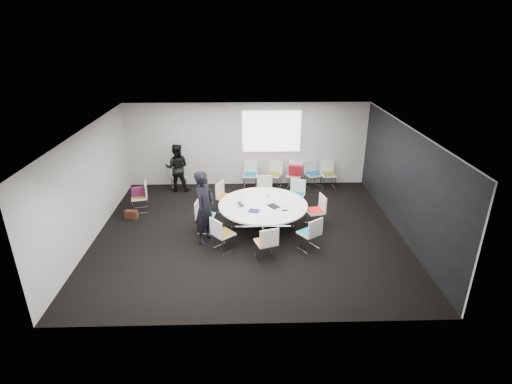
{
  "coord_description": "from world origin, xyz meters",
  "views": [
    {
      "loc": [
        -0.07,
        -9.37,
        5.18
      ],
      "look_at": [
        0.2,
        0.4,
        1.0
      ],
      "focal_mm": 28.0,
      "sensor_mm": 36.0,
      "label": 1
    }
  ],
  "objects_px": {
    "chair_ring_b": "(296,200)",
    "chair_ring_d": "(226,203)",
    "chair_ring_e": "(205,222)",
    "laptop": "(243,204)",
    "person_back": "(177,168)",
    "chair_back_b": "(274,179)",
    "cup": "(268,196)",
    "chair_ring_f": "(223,240)",
    "chair_ring_c": "(265,196)",
    "chair_back_a": "(250,180)",
    "brown_bag": "(131,215)",
    "chair_spare_left": "(141,202)",
    "maroon_bag": "(139,192)",
    "chair_ring_a": "(315,217)",
    "chair_ring_h": "(309,239)",
    "conference_table": "(263,210)",
    "chair_ring_g": "(266,249)",
    "chair_person_back": "(179,181)",
    "chair_back_e": "(328,179)",
    "chair_back_c": "(294,180)",
    "person_main": "(205,207)"
  },
  "relations": [
    {
      "from": "person_main",
      "to": "chair_ring_h",
      "type": "bearing_deg",
      "value": -78.24
    },
    {
      "from": "laptop",
      "to": "brown_bag",
      "type": "bearing_deg",
      "value": 67.86
    },
    {
      "from": "chair_ring_a",
      "to": "chair_ring_h",
      "type": "relative_size",
      "value": 1.0
    },
    {
      "from": "chair_person_back",
      "to": "chair_back_e",
      "type": "bearing_deg",
      "value": 157.84
    },
    {
      "from": "chair_ring_c",
      "to": "person_back",
      "type": "height_order",
      "value": "person_back"
    },
    {
      "from": "chair_person_back",
      "to": "chair_ring_c",
      "type": "bearing_deg",
      "value": 131.88
    },
    {
      "from": "chair_spare_left",
      "to": "maroon_bag",
      "type": "height_order",
      "value": "chair_spare_left"
    },
    {
      "from": "person_back",
      "to": "chair_back_e",
      "type": "bearing_deg",
      "value": -177.6
    },
    {
      "from": "chair_ring_f",
      "to": "cup",
      "type": "relative_size",
      "value": 9.78
    },
    {
      "from": "laptop",
      "to": "person_back",
      "type": "bearing_deg",
      "value": 28.37
    },
    {
      "from": "conference_table",
      "to": "chair_ring_e",
      "type": "distance_m",
      "value": 1.56
    },
    {
      "from": "conference_table",
      "to": "chair_ring_b",
      "type": "xyz_separation_m",
      "value": [
        1.03,
        1.22,
        -0.28
      ]
    },
    {
      "from": "chair_back_b",
      "to": "chair_spare_left",
      "type": "distance_m",
      "value": 4.43
    },
    {
      "from": "chair_back_e",
      "to": "brown_bag",
      "type": "relative_size",
      "value": 2.44
    },
    {
      "from": "chair_ring_f",
      "to": "chair_ring_h",
      "type": "xyz_separation_m",
      "value": [
        2.11,
        -0.03,
        0.0
      ]
    },
    {
      "from": "chair_ring_a",
      "to": "person_main",
      "type": "relative_size",
      "value": 0.47
    },
    {
      "from": "chair_ring_e",
      "to": "brown_bag",
      "type": "height_order",
      "value": "chair_ring_e"
    },
    {
      "from": "conference_table",
      "to": "chair_ring_g",
      "type": "xyz_separation_m",
      "value": [
        0.01,
        -1.5,
        -0.28
      ]
    },
    {
      "from": "chair_back_b",
      "to": "maroon_bag",
      "type": "height_order",
      "value": "chair_back_b"
    },
    {
      "from": "chair_back_a",
      "to": "cup",
      "type": "relative_size",
      "value": 9.78
    },
    {
      "from": "chair_back_b",
      "to": "cup",
      "type": "xyz_separation_m",
      "value": [
        -0.34,
        -2.52,
        0.5
      ]
    },
    {
      "from": "cup",
      "to": "chair_ring_f",
      "type": "bearing_deg",
      "value": -128.5
    },
    {
      "from": "chair_person_back",
      "to": "chair_ring_f",
      "type": "bearing_deg",
      "value": 90.76
    },
    {
      "from": "chair_ring_a",
      "to": "chair_ring_d",
      "type": "distance_m",
      "value": 2.67
    },
    {
      "from": "chair_ring_c",
      "to": "chair_back_a",
      "type": "distance_m",
      "value": 1.47
    },
    {
      "from": "conference_table",
      "to": "person_back",
      "type": "xyz_separation_m",
      "value": [
        -2.69,
        2.77,
        0.24
      ]
    },
    {
      "from": "chair_ring_b",
      "to": "chair_ring_d",
      "type": "bearing_deg",
      "value": 25.4
    },
    {
      "from": "chair_ring_g",
      "to": "cup",
      "type": "height_order",
      "value": "chair_ring_g"
    },
    {
      "from": "chair_ring_b",
      "to": "chair_ring_e",
      "type": "xyz_separation_m",
      "value": [
        -2.57,
        -1.32,
        0.0
      ]
    },
    {
      "from": "chair_ring_g",
      "to": "chair_back_b",
      "type": "bearing_deg",
      "value": 65.31
    },
    {
      "from": "chair_back_c",
      "to": "chair_spare_left",
      "type": "distance_m",
      "value": 5.05
    },
    {
      "from": "chair_back_b",
      "to": "brown_bag",
      "type": "relative_size",
      "value": 2.44
    },
    {
      "from": "person_main",
      "to": "brown_bag",
      "type": "distance_m",
      "value": 2.74
    },
    {
      "from": "chair_ring_b",
      "to": "person_back",
      "type": "relative_size",
      "value": 0.55
    },
    {
      "from": "conference_table",
      "to": "chair_ring_h",
      "type": "bearing_deg",
      "value": -44.96
    },
    {
      "from": "person_back",
      "to": "laptop",
      "type": "relative_size",
      "value": 4.87
    },
    {
      "from": "chair_back_e",
      "to": "cup",
      "type": "relative_size",
      "value": 9.78
    },
    {
      "from": "chair_ring_g",
      "to": "maroon_bag",
      "type": "relative_size",
      "value": 2.2
    },
    {
      "from": "chair_ring_d",
      "to": "brown_bag",
      "type": "distance_m",
      "value": 2.72
    },
    {
      "from": "person_main",
      "to": "chair_ring_b",
      "type": "bearing_deg",
      "value": -31.7
    },
    {
      "from": "chair_ring_a",
      "to": "chair_ring_e",
      "type": "relative_size",
      "value": 1.0
    },
    {
      "from": "chair_back_a",
      "to": "maroon_bag",
      "type": "bearing_deg",
      "value": 34.11
    },
    {
      "from": "maroon_bag",
      "to": "chair_ring_e",
      "type": "bearing_deg",
      "value": -32.64
    },
    {
      "from": "chair_ring_a",
      "to": "chair_ring_d",
      "type": "bearing_deg",
      "value": 55.74
    },
    {
      "from": "chair_ring_g",
      "to": "chair_ring_h",
      "type": "distance_m",
      "value": 1.15
    },
    {
      "from": "chair_back_a",
      "to": "chair_back_c",
      "type": "xyz_separation_m",
      "value": [
        1.49,
        -0.05,
        0.0
      ]
    },
    {
      "from": "laptop",
      "to": "chair_ring_d",
      "type": "bearing_deg",
      "value": 14.41
    },
    {
      "from": "chair_ring_c",
      "to": "brown_bag",
      "type": "bearing_deg",
      "value": 12.27
    },
    {
      "from": "chair_ring_a",
      "to": "chair_ring_e",
      "type": "distance_m",
      "value": 2.98
    },
    {
      "from": "chair_ring_b",
      "to": "chair_back_a",
      "type": "bearing_deg",
      "value": -29.79
    }
  ]
}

